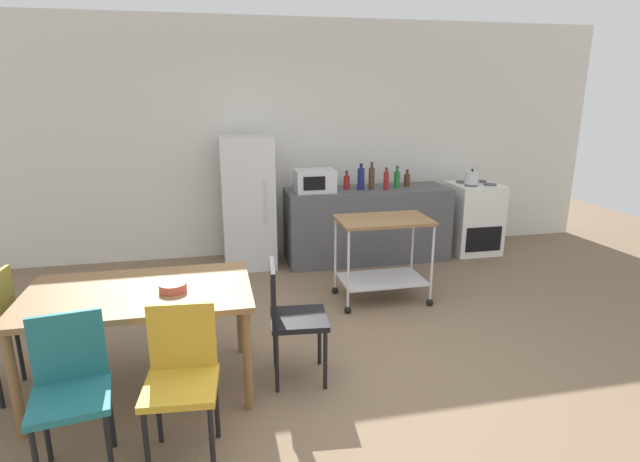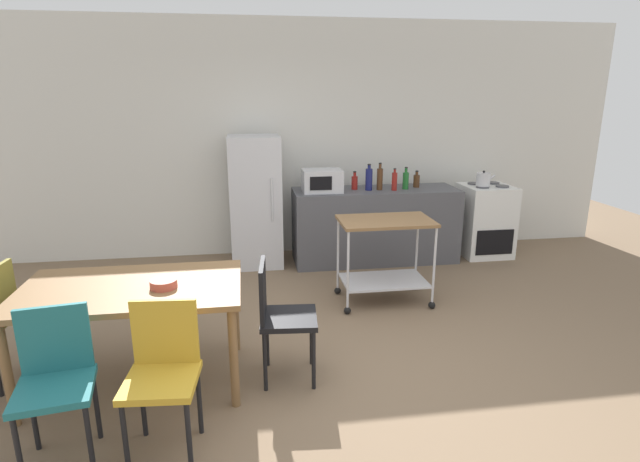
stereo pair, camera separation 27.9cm
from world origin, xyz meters
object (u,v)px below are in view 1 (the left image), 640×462
Objects in this scene: chair_black at (290,313)px; bottle_wine at (386,180)px; chair_mustard at (182,373)px; stove_oven at (473,218)px; fruit_bowl at (173,287)px; chair_teal at (70,385)px; microwave at (315,181)px; dining_table at (139,301)px; bottle_soda at (347,182)px; kitchen_cart at (383,246)px; bottle_olive_oil at (361,178)px; bottle_vinegar at (372,178)px; refrigerator at (248,202)px; bottle_sesame_oil at (407,180)px; bottle_soy_sauce at (397,179)px; kettle at (472,178)px.

bottle_wine reaches higher than chair_black.
chair_mustard is at bearing 137.41° from chair_black.
stove_oven is 5.05× the size of fruit_bowl.
microwave is at bearing 48.42° from chair_teal.
bottle_soda is at bearing 49.15° from dining_table.
chair_black is 3.78m from stove_oven.
kitchen_cart is at bearing -142.75° from stove_oven.
bottle_vinegar is at bearing 1.59° from bottle_olive_oil.
bottle_olive_oil reaches higher than microwave.
microwave is (1.99, 3.10, 0.51)m from chair_teal.
microwave is (1.41, 3.11, 0.51)m from chair_mustard.
chair_teal is 0.57× the size of refrigerator.
bottle_wine is at bearing -3.25° from microwave.
kitchen_cart is (1.85, 1.89, 0.05)m from chair_mustard.
stove_oven is 1.54m from bottle_vinegar.
fruit_bowl is at bearing 43.22° from chair_teal.
microwave is at bearing -178.28° from stove_oven.
bottle_vinegar is at bearing 40.26° from chair_teal.
bottle_sesame_oil is at bearing 8.81° from bottle_olive_oil.
bottle_soy_sauce is at bearing -6.47° from bottle_soda.
kitchen_cart is 2.80× the size of bottle_vinegar.
bottle_soy_sauce is (0.16, 0.06, -0.00)m from bottle_wine.
chair_black reaches higher than dining_table.
bottle_olive_oil is (0.13, 1.23, 0.46)m from kitchen_cart.
bottle_wine reaches higher than bottle_soda.
bottle_vinegar is 0.51m from bottle_sesame_oil.
bottle_olive_oil is at bearing -177.91° from stove_oven.
bottle_wine is 0.36m from bottle_sesame_oil.
bottle_olive_oil is 0.64m from bottle_sesame_oil.
kitchen_cart is 1.34m from bottle_vinegar.
bottle_soda is (1.82, 3.19, 0.47)m from chair_mustard.
stove_oven is (2.81, 2.52, -0.07)m from chair_black.
kitchen_cart is at bearing -88.92° from bottle_soda.
kettle is (2.00, -0.03, -0.03)m from microwave.
bottle_wine is (1.56, 2.41, 0.49)m from chair_black.
bottle_olive_oil is 0.13m from bottle_vinegar.
chair_teal is 4.34× the size of bottle_sesame_oil.
stove_oven is (3.53, 3.17, -0.07)m from chair_mustard.
bottle_soy_sauce reaches higher than bottle_sesame_oil.
dining_table is 3.83m from bottle_sesame_oil.
chair_black is at bearing -105.77° from microwave.
kettle is at bearing 37.06° from kitchen_cart.
chair_teal is 4.55m from bottle_sesame_oil.
refrigerator reaches higher than bottle_wine.
bottle_vinegar reaches higher than chair_black.
bottle_olive_oil is 1.53× the size of bottle_sesame_oil.
bottle_soy_sauce is (1.80, -0.14, 0.23)m from refrigerator.
bottle_sesame_oil is (1.20, 0.10, -0.05)m from microwave.
chair_black is at bearing -117.09° from bottle_olive_oil.
stove_oven is 1.66m from bottle_olive_oil.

